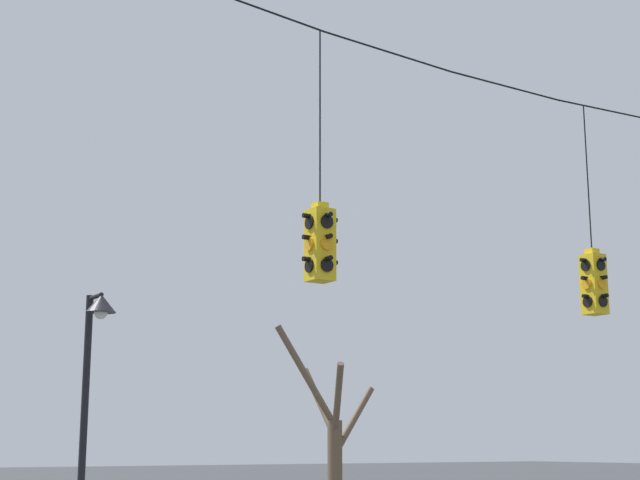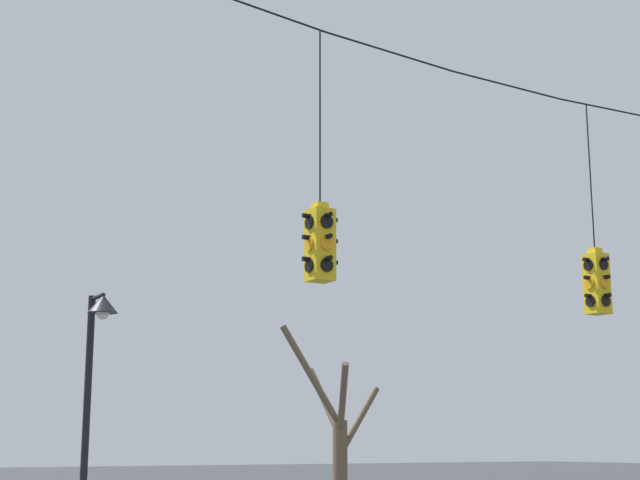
{
  "view_description": "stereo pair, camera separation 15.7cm",
  "coord_description": "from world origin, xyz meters",
  "px_view_note": "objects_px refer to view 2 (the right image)",
  "views": [
    {
      "loc": [
        -11.33,
        -11.3,
        2.34
      ],
      "look_at": [
        -3.82,
        0.29,
        5.24
      ],
      "focal_mm": 55.0,
      "sensor_mm": 36.0,
      "label": 1
    },
    {
      "loc": [
        -11.2,
        -11.39,
        2.34
      ],
      "look_at": [
        -3.82,
        0.29,
        5.24
      ],
      "focal_mm": 55.0,
      "sensor_mm": 36.0,
      "label": 2
    }
  ],
  "objects_px": {
    "traffic_light_over_intersection": "(320,243)",
    "traffic_light_near_right_pole": "(597,282)",
    "bare_tree": "(337,447)",
    "street_lamp": "(95,368)"
  },
  "relations": [
    {
      "from": "traffic_light_over_intersection",
      "to": "bare_tree",
      "type": "xyz_separation_m",
      "value": [
        6.59,
        9.62,
        -2.9
      ]
    },
    {
      "from": "traffic_light_over_intersection",
      "to": "bare_tree",
      "type": "distance_m",
      "value": 12.01
    },
    {
      "from": "traffic_light_near_right_pole",
      "to": "street_lamp",
      "type": "relative_size",
      "value": 0.8
    },
    {
      "from": "traffic_light_near_right_pole",
      "to": "street_lamp",
      "type": "bearing_deg",
      "value": 154.62
    },
    {
      "from": "traffic_light_over_intersection",
      "to": "traffic_light_near_right_pole",
      "type": "bearing_deg",
      "value": 0.0
    },
    {
      "from": "street_lamp",
      "to": "traffic_light_over_intersection",
      "type": "bearing_deg",
      "value": -61.5
    },
    {
      "from": "traffic_light_near_right_pole",
      "to": "bare_tree",
      "type": "relative_size",
      "value": 0.71
    },
    {
      "from": "bare_tree",
      "to": "street_lamp",
      "type": "bearing_deg",
      "value": -145.18
    },
    {
      "from": "traffic_light_over_intersection",
      "to": "bare_tree",
      "type": "height_order",
      "value": "traffic_light_over_intersection"
    },
    {
      "from": "traffic_light_over_intersection",
      "to": "traffic_light_near_right_pole",
      "type": "relative_size",
      "value": 1.01
    }
  ]
}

